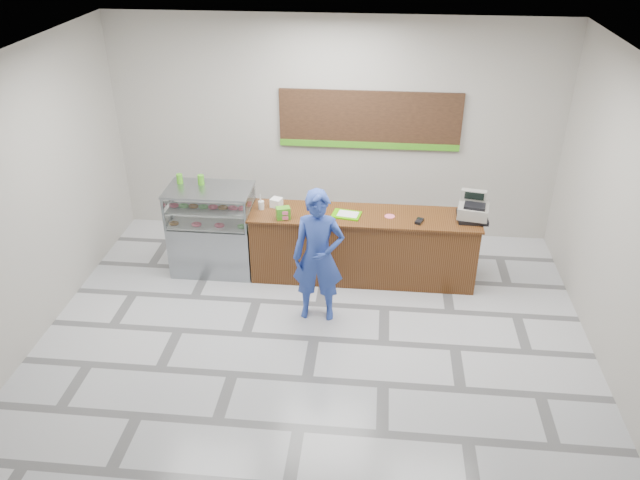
# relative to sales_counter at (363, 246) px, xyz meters

# --- Properties ---
(floor) EXTENTS (7.00, 7.00, 0.00)m
(floor) POSITION_rel_sales_counter_xyz_m (-0.55, -1.55, -0.52)
(floor) COLOR #BBBBC0
(floor) RESTS_ON ground
(back_wall) EXTENTS (7.00, 0.00, 7.00)m
(back_wall) POSITION_rel_sales_counter_xyz_m (-0.55, 1.45, 1.23)
(back_wall) COLOR #B3AEA4
(back_wall) RESTS_ON floor
(ceiling) EXTENTS (7.00, 7.00, 0.00)m
(ceiling) POSITION_rel_sales_counter_xyz_m (-0.55, -1.55, 2.98)
(ceiling) COLOR silver
(ceiling) RESTS_ON back_wall
(sales_counter) EXTENTS (3.26, 0.76, 1.03)m
(sales_counter) POSITION_rel_sales_counter_xyz_m (0.00, 0.00, 0.00)
(sales_counter) COLOR #5C3417
(sales_counter) RESTS_ON floor
(display_case) EXTENTS (1.22, 0.72, 1.33)m
(display_case) POSITION_rel_sales_counter_xyz_m (-2.22, 0.00, 0.16)
(display_case) COLOR gray
(display_case) RESTS_ON floor
(menu_board) EXTENTS (2.80, 0.06, 0.90)m
(menu_board) POSITION_rel_sales_counter_xyz_m (-0.00, 1.41, 1.42)
(menu_board) COLOR black
(menu_board) RESTS_ON back_wall
(cash_register) EXTENTS (0.48, 0.49, 0.39)m
(cash_register) POSITION_rel_sales_counter_xyz_m (1.50, 0.02, 0.66)
(cash_register) COLOR black
(cash_register) RESTS_ON sales_counter
(card_terminal) EXTENTS (0.13, 0.18, 0.04)m
(card_terminal) POSITION_rel_sales_counter_xyz_m (0.76, -0.16, 0.53)
(card_terminal) COLOR black
(card_terminal) RESTS_ON sales_counter
(serving_tray) EXTENTS (0.44, 0.35, 0.02)m
(serving_tray) POSITION_rel_sales_counter_xyz_m (-0.25, -0.04, 0.52)
(serving_tray) COLOR #4ABE00
(serving_tray) RESTS_ON sales_counter
(napkin_box) EXTENTS (0.18, 0.18, 0.13)m
(napkin_box) POSITION_rel_sales_counter_xyz_m (-1.27, 0.14, 0.58)
(napkin_box) COLOR white
(napkin_box) RESTS_ON sales_counter
(straw_cup) EXTENTS (0.08, 0.08, 0.13)m
(straw_cup) POSITION_rel_sales_counter_xyz_m (-1.48, 0.03, 0.58)
(straw_cup) COLOR silver
(straw_cup) RESTS_ON sales_counter
(promo_box) EXTENTS (0.22, 0.18, 0.17)m
(promo_box) POSITION_rel_sales_counter_xyz_m (-1.12, -0.23, 0.60)
(promo_box) COLOR #449F1C
(promo_box) RESTS_ON sales_counter
(donut_decal) EXTENTS (0.14, 0.14, 0.00)m
(donut_decal) POSITION_rel_sales_counter_xyz_m (0.36, -0.02, 0.52)
(donut_decal) COLOR #FF6181
(donut_decal) RESTS_ON sales_counter
(green_cup_left) EXTENTS (0.09, 0.09, 0.14)m
(green_cup_left) POSITION_rel_sales_counter_xyz_m (-2.68, 0.15, 0.88)
(green_cup_left) COLOR #449F1C
(green_cup_left) RESTS_ON display_case
(green_cup_right) EXTENTS (0.09, 0.09, 0.14)m
(green_cup_right) POSITION_rel_sales_counter_xyz_m (-2.36, 0.14, 0.89)
(green_cup_right) COLOR #449F1C
(green_cup_right) RESTS_ON display_case
(customer) EXTENTS (0.67, 0.45, 1.83)m
(customer) POSITION_rel_sales_counter_xyz_m (-0.55, -1.02, 0.40)
(customer) COLOR #2A45A5
(customer) RESTS_ON floor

